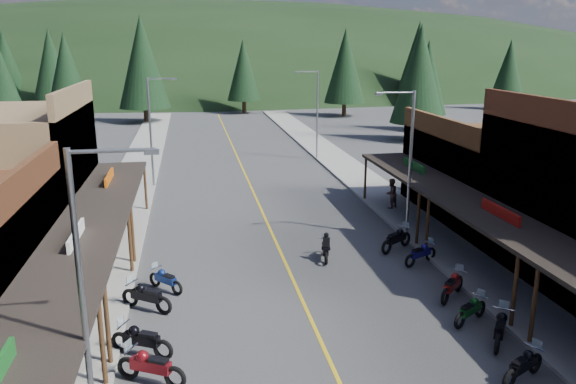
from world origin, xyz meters
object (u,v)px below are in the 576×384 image
streetlight_2 (408,159)px  pine_8 (4,89)px  bike_east_10 (396,238)px  pedestrian_east_b (391,193)px  streetlight_1 (152,127)px  bike_west_6 (151,365)px  pine_4 (345,66)px  bike_east_6 (500,327)px  pine_7 (6,64)px  streetlight_0 (87,289)px  pine_10 (67,75)px  bike_west_8 (146,295)px  rider_on_bike (325,248)px  pine_2 (142,62)px  streetlight_3 (316,111)px  shop_west_3 (8,177)px  bike_east_5 (523,364)px  shop_east_3 (491,175)px  pine_5 (418,58)px  pine_11 (419,74)px  bike_east_8 (452,284)px  pine_3 (243,70)px  pine_6 (509,68)px  pine_9 (427,77)px  bike_east_9 (421,253)px  pine_1 (51,65)px  bike_west_7 (141,339)px  bike_east_7 (471,309)px

streetlight_2 → pine_8: 43.18m
bike_east_10 → pedestrian_east_b: 7.26m
streetlight_1 → bike_west_6: bearing=-87.4°
pine_4 → bike_east_6: 64.51m
pine_7 → streetlight_0: bearing=-73.0°
pine_10 → bike_west_8: bearing=-76.4°
pine_7 → rider_on_bike: bearing=-64.2°
streetlight_1 → pine_2: (-3.05, 36.00, 3.53)m
streetlight_3 → pine_10: pine_10 is taller
shop_west_3 → pine_2: 47.07m
pine_4 → bike_east_5: 66.81m
shop_east_3 → pine_5: (20.25, 60.70, 5.46)m
pine_11 → bike_east_8: 40.38m
pine_2 → shop_west_3: bearing=-94.6°
streetlight_1 → pine_8: pine_8 is taller
pine_3 → rider_on_bike: 60.56m
shop_west_3 → pine_2: size_ratio=0.78×
streetlight_0 → pine_8: bearing=108.1°
pine_2 → pine_4: pine_2 is taller
shop_west_3 → shop_east_3: (27.54, 0.00, -0.99)m
pine_6 → pine_9: 29.07m
bike_east_5 → bike_east_8: bike_east_8 is taller
pine_5 → bike_east_5: bearing=-110.1°
pine_2 → bike_east_6: (16.22, -61.08, -7.35)m
pine_6 → rider_on_bike: size_ratio=5.45×
pine_3 → bike_east_9: size_ratio=5.32×
pine_11 → rider_on_bike: pine_11 is taller
bike_east_5 → bike_east_10: bike_east_10 is taller
pine_1 → pine_8: bearing=-86.2°
pine_4 → bike_east_8: size_ratio=5.70×
bike_east_6 → bike_east_8: bike_east_6 is taller
pine_10 → bike_west_6: pine_10 is taller
bike_west_6 → shop_east_3: bearing=-24.9°
pine_3 → rider_on_bike: pine_3 is taller
bike_west_7 → bike_west_8: 3.44m
pine_2 → pine_3: (14.00, 8.00, -1.51)m
streetlight_3 → bike_east_6: bearing=-91.3°
shop_east_3 → pine_6: bearing=58.5°
streetlight_1 → bike_east_8: (13.15, -21.37, -3.83)m
pine_2 → bike_east_8: pine_2 is taller
shop_west_3 → pedestrian_east_b: (21.90, 2.00, -2.41)m
bike_east_6 → pine_9: bearing=105.6°
shop_east_3 → bike_west_7: (-19.97, -13.05, -1.88)m
pine_2 → pedestrian_east_b: bearing=-67.9°
pine_10 → pine_4: bearing=15.5°
pine_5 → pine_10: size_ratio=1.21×
streetlight_0 → bike_west_6: (1.14, 2.54, -3.79)m
pine_7 → bike_east_7: 86.52m
pine_4 → bike_east_8: pine_4 is taller
streetlight_3 → pine_2: bearing=121.2°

